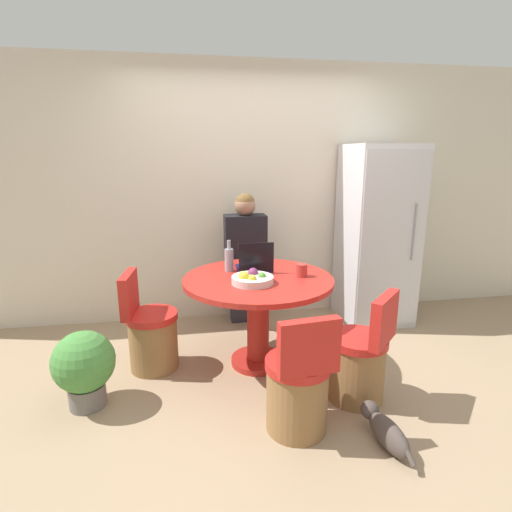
% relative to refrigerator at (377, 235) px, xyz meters
% --- Properties ---
extents(ground_plane, '(12.00, 12.00, 0.00)m').
position_rel_refrigerator_xyz_m(ground_plane, '(-1.26, -1.08, -0.90)').
color(ground_plane, '#9E8466').
extents(wall_back, '(7.00, 0.06, 2.60)m').
position_rel_refrigerator_xyz_m(wall_back, '(-1.26, 0.38, 0.40)').
color(wall_back, beige).
rests_on(wall_back, ground_plane).
extents(refrigerator, '(0.67, 0.68, 1.80)m').
position_rel_refrigerator_xyz_m(refrigerator, '(0.00, 0.00, 0.00)').
color(refrigerator, silver).
rests_on(refrigerator, ground_plane).
extents(dining_table, '(1.20, 1.20, 0.75)m').
position_rel_refrigerator_xyz_m(dining_table, '(-1.36, -0.75, -0.33)').
color(dining_table, '#B2261E').
rests_on(dining_table, ground_plane).
extents(chair_left_side, '(0.42, 0.41, 0.81)m').
position_rel_refrigerator_xyz_m(chair_left_side, '(-2.23, -0.67, -0.62)').
color(chair_left_side, olive).
rests_on(chair_left_side, ground_plane).
extents(chair_near_camera, '(0.41, 0.42, 0.81)m').
position_rel_refrigerator_xyz_m(chair_near_camera, '(-1.27, -1.61, -0.62)').
color(chair_near_camera, olive).
rests_on(chair_near_camera, ground_plane).
extents(chair_near_right_corner, '(0.47, 0.47, 0.81)m').
position_rel_refrigerator_xyz_m(chair_near_right_corner, '(-0.75, -1.36, -0.62)').
color(chair_near_right_corner, olive).
rests_on(chair_near_right_corner, ground_plane).
extents(person_seated, '(0.40, 0.37, 1.35)m').
position_rel_refrigerator_xyz_m(person_seated, '(-1.35, 0.08, -0.16)').
color(person_seated, '#2D2D38').
rests_on(person_seated, ground_plane).
extents(laptop, '(0.29, 0.26, 0.26)m').
position_rel_refrigerator_xyz_m(laptop, '(-1.36, -0.56, -0.09)').
color(laptop, '#141947').
rests_on(laptop, dining_table).
extents(fruit_bowl, '(0.32, 0.32, 0.10)m').
position_rel_refrigerator_xyz_m(fruit_bowl, '(-1.43, -0.89, -0.11)').
color(fruit_bowl, beige).
rests_on(fruit_bowl, dining_table).
extents(coffee_cup, '(0.09, 0.09, 0.10)m').
position_rel_refrigerator_xyz_m(coffee_cup, '(-1.02, -0.78, -0.10)').
color(coffee_cup, '#B2332D').
rests_on(coffee_cup, dining_table).
extents(bottle, '(0.07, 0.07, 0.26)m').
position_rel_refrigerator_xyz_m(bottle, '(-1.57, -0.53, -0.04)').
color(bottle, '#9999A3').
rests_on(bottle, dining_table).
extents(cat, '(0.17, 0.50, 0.18)m').
position_rel_refrigerator_xyz_m(cat, '(-0.78, -1.83, -0.80)').
color(cat, '#473D38').
rests_on(cat, ground_plane).
extents(potted_plant, '(0.42, 0.42, 0.55)m').
position_rel_refrigerator_xyz_m(potted_plant, '(-2.63, -1.12, -0.59)').
color(potted_plant, slate).
rests_on(potted_plant, ground_plane).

